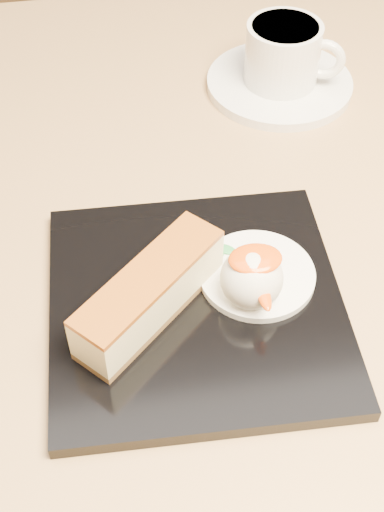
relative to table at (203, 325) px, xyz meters
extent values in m
cylinder|color=black|center=(0.00, 0.00, -0.21)|extent=(0.08, 0.08, 0.66)
cube|color=olive|center=(0.00, 0.00, 0.14)|extent=(0.80, 0.80, 0.04)
cube|color=black|center=(-0.02, -0.10, 0.16)|extent=(0.23, 0.23, 0.01)
cube|color=brown|center=(-0.06, -0.10, 0.17)|extent=(0.12, 0.12, 0.01)
cube|color=#F9EBA3|center=(-0.06, -0.10, 0.19)|extent=(0.12, 0.12, 0.03)
cube|color=#80370E|center=(-0.06, -0.10, 0.21)|extent=(0.12, 0.12, 0.00)
cylinder|color=white|center=(0.03, -0.08, 0.17)|extent=(0.09, 0.09, 0.01)
sphere|color=white|center=(0.02, -0.10, 0.19)|extent=(0.05, 0.05, 0.05)
ellipsoid|color=#F84E07|center=(0.02, -0.10, 0.21)|extent=(0.04, 0.03, 0.01)
ellipsoid|color=green|center=(0.00, -0.06, 0.17)|extent=(0.02, 0.01, 0.00)
ellipsoid|color=green|center=(0.01, -0.06, 0.17)|extent=(0.02, 0.02, 0.00)
ellipsoid|color=green|center=(-0.01, -0.05, 0.17)|extent=(0.01, 0.02, 0.00)
cylinder|color=white|center=(0.11, 0.18, 0.16)|extent=(0.15, 0.15, 0.01)
cylinder|color=white|center=(0.11, 0.18, 0.20)|extent=(0.08, 0.08, 0.06)
cylinder|color=black|center=(0.11, 0.18, 0.22)|extent=(0.07, 0.07, 0.00)
torus|color=white|center=(0.15, 0.16, 0.20)|extent=(0.04, 0.03, 0.04)
camera|label=1|loc=(-0.08, -0.43, 0.59)|focal=50.00mm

